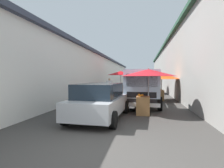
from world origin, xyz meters
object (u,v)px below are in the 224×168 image
(fruit_stall_far_right, at_px, (148,77))
(fruit_stall_mid_lane, at_px, (121,76))
(hatchback_car, at_px, (100,101))
(vendor_by_crates, at_px, (109,86))
(delivery_truck, at_px, (143,89))
(fruit_stall_near_right, at_px, (161,78))
(parked_scooter, at_px, (86,96))
(fruit_stall_far_left, at_px, (146,75))

(fruit_stall_far_right, bearing_deg, fruit_stall_mid_lane, 14.06)
(hatchback_car, distance_m, vendor_by_crates, 9.16)
(delivery_truck, distance_m, vendor_by_crates, 6.87)
(fruit_stall_far_right, bearing_deg, fruit_stall_near_right, -11.85)
(fruit_stall_mid_lane, xyz_separation_m, hatchback_car, (-11.54, -0.61, -1.12))
(hatchback_car, xyz_separation_m, vendor_by_crates, (9.06, 1.36, 0.17))
(delivery_truck, relative_size, parked_scooter, 2.99)
(fruit_stall_far_left, xyz_separation_m, vendor_by_crates, (-2.52, 3.30, -0.97))
(fruit_stall_near_right, xyz_separation_m, delivery_truck, (-3.42, 1.25, -0.57))
(vendor_by_crates, bearing_deg, fruit_stall_mid_lane, -16.85)
(fruit_stall_far_left, xyz_separation_m, parked_scooter, (-7.56, 3.87, -1.44))
(delivery_truck, bearing_deg, fruit_stall_far_right, -172.36)
(fruit_stall_far_right, distance_m, fruit_stall_far_left, 10.21)
(fruit_stall_far_left, bearing_deg, fruit_stall_near_right, -168.75)
(vendor_by_crates, xyz_separation_m, parked_scooter, (-5.04, 0.57, -0.46))
(fruit_stall_far_left, bearing_deg, hatchback_car, 170.49)
(fruit_stall_far_left, height_order, parked_scooter, fruit_stall_far_left)
(fruit_stall_mid_lane, height_order, fruit_stall_far_right, fruit_stall_mid_lane)
(fruit_stall_far_right, xyz_separation_m, fruit_stall_far_left, (10.21, -0.00, 0.19))
(fruit_stall_far_right, height_order, vendor_by_crates, fruit_stall_far_right)
(fruit_stall_far_right, height_order, fruit_stall_far_left, fruit_stall_far_left)
(vendor_by_crates, relative_size, parked_scooter, 0.95)
(delivery_truck, xyz_separation_m, vendor_by_crates, (6.13, 3.09, -0.13))
(fruit_stall_near_right, height_order, delivery_truck, fruit_stall_near_right)
(fruit_stall_mid_lane, relative_size, fruit_stall_far_right, 1.08)
(fruit_stall_far_right, height_order, delivery_truck, fruit_stall_far_right)
(vendor_by_crates, distance_m, parked_scooter, 5.10)
(fruit_stall_far_right, relative_size, fruit_stall_near_right, 0.97)
(fruit_stall_near_right, height_order, parked_scooter, fruit_stall_near_right)
(fruit_stall_near_right, bearing_deg, delivery_truck, 159.84)
(fruit_stall_far_right, distance_m, vendor_by_crates, 8.41)
(hatchback_car, bearing_deg, fruit_stall_far_left, -9.51)
(fruit_stall_near_right, bearing_deg, fruit_stall_far_left, 11.25)
(parked_scooter, bearing_deg, fruit_stall_near_right, -64.62)
(parked_scooter, bearing_deg, fruit_stall_far_left, -27.12)
(parked_scooter, bearing_deg, delivery_truck, -106.51)
(fruit_stall_mid_lane, relative_size, fruit_stall_far_left, 1.12)
(fruit_stall_far_left, distance_m, fruit_stall_near_right, 5.34)
(fruit_stall_mid_lane, distance_m, vendor_by_crates, 2.76)
(fruit_stall_far_right, height_order, fruit_stall_near_right, fruit_stall_far_right)
(fruit_stall_far_right, bearing_deg, parked_scooter, 55.62)
(fruit_stall_mid_lane, distance_m, fruit_stall_far_right, 10.49)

